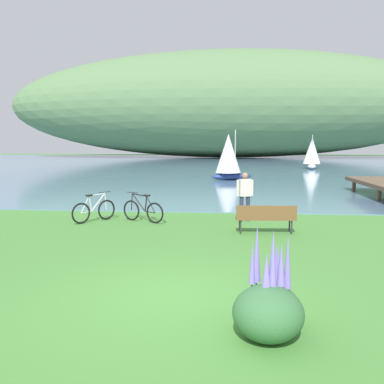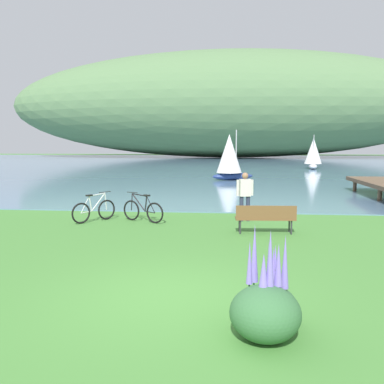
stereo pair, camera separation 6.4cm
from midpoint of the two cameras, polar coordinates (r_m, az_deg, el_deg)
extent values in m
plane|color=#478438|center=(7.64, -3.22, -14.14)|extent=(200.00, 200.00, 0.00)
cube|color=#5B7F9E|center=(56.15, 4.14, 3.90)|extent=(180.00, 80.00, 0.04)
ellipsoid|color=#567A4C|center=(81.06, 5.00, 11.83)|extent=(85.17, 28.00, 19.99)
cube|color=brown|center=(12.81, 9.91, -3.60)|extent=(1.82, 0.58, 0.05)
cube|color=brown|center=(12.57, 10.06, -2.76)|extent=(1.80, 0.14, 0.40)
cylinder|color=#2D2D33|center=(12.94, 6.42, -4.46)|extent=(0.05, 0.05, 0.45)
cylinder|color=#2D2D33|center=(13.14, 13.10, -4.42)|extent=(0.05, 0.05, 0.45)
cylinder|color=#2D2D33|center=(12.61, 6.53, -4.75)|extent=(0.05, 0.05, 0.45)
cylinder|color=#2D2D33|center=(12.82, 13.39, -4.70)|extent=(0.05, 0.05, 0.45)
torus|color=black|center=(15.16, -11.78, -2.40)|extent=(0.48, 0.61, 0.72)
torus|color=black|center=(14.58, -15.13, -2.85)|extent=(0.48, 0.61, 0.72)
cylinder|color=silver|center=(14.93, -12.86, -1.36)|extent=(0.40, 0.51, 0.61)
cylinder|color=silver|center=(14.87, -13.02, -0.37)|extent=(0.43, 0.55, 0.09)
cylinder|color=silver|center=(14.75, -13.91, -1.58)|extent=(0.11, 0.12, 0.54)
cylinder|color=silver|center=(14.70, -14.44, -2.71)|extent=(0.28, 0.36, 0.05)
cylinder|color=silver|center=(14.63, -14.60, -1.71)|extent=(0.25, 0.31, 0.56)
cylinder|color=silver|center=(15.11, -11.89, -1.28)|extent=(0.08, 0.09, 0.60)
cube|color=black|center=(14.69, -14.07, -0.46)|extent=(0.22, 0.25, 0.05)
cylinder|color=black|center=(15.05, -12.00, -0.01)|extent=(0.31, 0.40, 0.02)
torus|color=black|center=(14.88, -8.45, -2.50)|extent=(0.67, 0.39, 0.72)
torus|color=black|center=(14.22, -5.25, -2.88)|extent=(0.67, 0.39, 0.72)
cylinder|color=black|center=(14.61, -7.47, -1.42)|extent=(0.56, 0.32, 0.61)
cylinder|color=black|center=(14.55, -7.36, -0.40)|extent=(0.60, 0.34, 0.09)
cylinder|color=black|center=(14.41, -6.47, -1.62)|extent=(0.13, 0.10, 0.54)
cylinder|color=black|center=(14.34, -5.92, -2.76)|extent=(0.39, 0.22, 0.05)
cylinder|color=black|center=(14.28, -5.81, -1.73)|extent=(0.34, 0.19, 0.56)
cylinder|color=black|center=(14.82, -8.39, -1.36)|extent=(0.09, 0.07, 0.60)
cube|color=black|center=(14.34, -6.36, -0.47)|extent=(0.26, 0.20, 0.05)
cylinder|color=black|center=(14.76, -8.34, -0.06)|extent=(0.44, 0.24, 0.02)
cylinder|color=#282D47|center=(14.67, 6.67, -2.29)|extent=(0.14, 0.14, 0.88)
cylinder|color=#282D47|center=(14.73, 7.57, -2.26)|extent=(0.14, 0.14, 0.88)
cube|color=silver|center=(14.60, 7.17, 0.60)|extent=(0.42, 0.31, 0.60)
sphere|color=#9E7051|center=(14.57, 7.19, 2.24)|extent=(0.22, 0.22, 0.22)
cylinder|color=silver|center=(14.53, 6.18, 0.58)|extent=(0.09, 0.09, 0.56)
cylinder|color=silver|center=(14.68, 8.14, 0.61)|extent=(0.09, 0.09, 0.56)
ellipsoid|color=#386B3D|center=(6.05, 10.09, -16.08)|extent=(0.99, 0.99, 0.77)
cylinder|color=#386B3D|center=(6.09, 11.75, -13.03)|extent=(0.02, 0.02, 0.12)
cone|color=#8470D1|center=(5.97, 11.84, -9.75)|extent=(0.12, 0.12, 0.61)
cylinder|color=#386B3D|center=(5.99, 10.65, -13.32)|extent=(0.02, 0.02, 0.12)
cone|color=#8470D1|center=(5.85, 10.75, -9.01)|extent=(0.12, 0.12, 0.82)
cylinder|color=#386B3D|center=(5.95, 9.81, -13.45)|extent=(0.02, 0.02, 0.12)
cone|color=#8470D1|center=(5.85, 9.87, -10.62)|extent=(0.13, 0.13, 0.50)
cylinder|color=#386B3D|center=(6.10, 7.92, -12.89)|extent=(0.02, 0.02, 0.12)
cone|color=#8470D1|center=(5.99, 7.97, -9.55)|extent=(0.09, 0.09, 0.62)
ellipsoid|color=#386B3D|center=(6.46, 10.56, -15.17)|extent=(0.84, 0.84, 0.64)
cylinder|color=#386B3D|center=(6.33, 12.59, -13.26)|extent=(0.02, 0.02, 0.12)
cone|color=#8470D1|center=(6.19, 12.70, -9.33)|extent=(0.12, 0.12, 0.78)
cylinder|color=#386B3D|center=(6.32, 10.68, -13.25)|extent=(0.02, 0.02, 0.12)
cone|color=#8470D1|center=(6.19, 10.76, -9.67)|extent=(0.13, 0.13, 0.70)
cylinder|color=#386B3D|center=(6.53, 8.54, -12.56)|extent=(0.02, 0.02, 0.12)
cone|color=#8470D1|center=(6.38, 8.62, -8.31)|extent=(0.13, 0.13, 0.88)
cylinder|color=#386B3D|center=(6.41, 11.33, -12.96)|extent=(0.02, 0.02, 0.12)
cone|color=#8470D1|center=(6.30, 11.40, -9.81)|extent=(0.10, 0.10, 0.62)
cylinder|color=#386B3D|center=(6.33, 10.46, -13.20)|extent=(0.02, 0.02, 0.12)
cone|color=#8470D1|center=(6.21, 10.54, -9.72)|extent=(0.09, 0.09, 0.68)
cylinder|color=#386B3D|center=(6.33, 11.11, -13.22)|extent=(0.02, 0.02, 0.12)
cone|color=#8470D1|center=(6.22, 11.18, -10.08)|extent=(0.10, 0.10, 0.60)
ellipsoid|color=navy|center=(30.80, 5.43, 2.17)|extent=(3.24, 1.91, 0.55)
cylinder|color=#B2B2B2|center=(30.80, 5.89, 5.59)|extent=(0.08, 0.08, 3.13)
cone|color=white|center=(30.62, 4.95, 5.30)|extent=(2.38, 2.38, 2.81)
ellipsoid|color=white|center=(45.96, 16.07, 3.41)|extent=(1.32, 3.16, 0.54)
cylinder|color=#B2B2B2|center=(45.66, 16.15, 5.65)|extent=(0.08, 0.08, 3.07)
cone|color=white|center=(46.19, 16.12, 5.47)|extent=(2.08, 2.08, 2.76)
cylinder|color=brown|center=(21.39, 24.22, -0.40)|extent=(0.20, 0.20, 0.60)
cylinder|color=brown|center=(25.18, 21.28, 0.72)|extent=(0.20, 0.20, 0.60)
camera|label=1|loc=(0.03, -90.12, -0.01)|focal=38.82mm
camera|label=2|loc=(0.03, 89.88, 0.01)|focal=38.82mm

